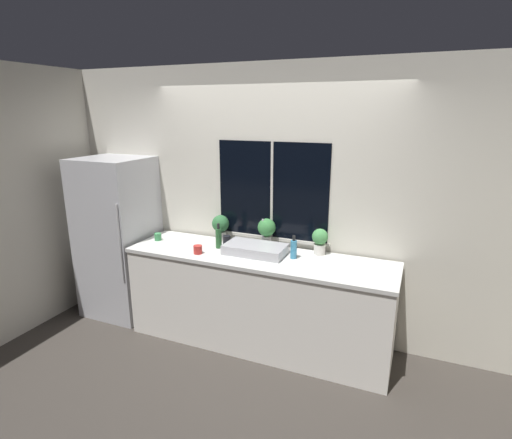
{
  "coord_description": "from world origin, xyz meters",
  "views": [
    {
      "loc": [
        1.36,
        -2.96,
        2.26
      ],
      "look_at": [
        -0.02,
        0.33,
        1.28
      ],
      "focal_mm": 28.0,
      "sensor_mm": 36.0,
      "label": 1
    }
  ],
  "objects": [
    {
      "name": "ground_plane",
      "position": [
        0.0,
        0.0,
        0.0
      ],
      "size": [
        14.0,
        14.0,
        0.0
      ],
      "primitive_type": "plane",
      "color": "#38332D"
    },
    {
      "name": "wall_back",
      "position": [
        0.0,
        0.73,
        1.35
      ],
      "size": [
        8.0,
        0.09,
        2.7
      ],
      "color": "beige",
      "rests_on": "ground_plane"
    },
    {
      "name": "wall_left",
      "position": [
        -2.35,
        1.5,
        1.35
      ],
      "size": [
        0.06,
        7.0,
        2.7
      ],
      "color": "beige",
      "rests_on": "ground_plane"
    },
    {
      "name": "counter",
      "position": [
        0.0,
        0.33,
        0.46
      ],
      "size": [
        2.58,
        0.68,
        0.93
      ],
      "color": "white",
      "rests_on": "ground_plane"
    },
    {
      "name": "refrigerator",
      "position": [
        -1.7,
        0.37,
        0.88
      ],
      "size": [
        0.73,
        0.72,
        1.77
      ],
      "color": "#B7B7BC",
      "rests_on": "ground_plane"
    },
    {
      "name": "sink",
      "position": [
        -0.04,
        0.37,
        0.97
      ],
      "size": [
        0.58,
        0.38,
        0.29
      ],
      "color": "#ADADB2",
      "rests_on": "counter"
    },
    {
      "name": "potted_plant_left",
      "position": [
        -0.53,
        0.59,
        1.09
      ],
      "size": [
        0.18,
        0.18,
        0.28
      ],
      "color": "silver",
      "rests_on": "counter"
    },
    {
      "name": "potted_plant_center",
      "position": [
        -0.01,
        0.59,
        1.11
      ],
      "size": [
        0.18,
        0.18,
        0.29
      ],
      "color": "silver",
      "rests_on": "counter"
    },
    {
      "name": "potted_plant_right",
      "position": [
        0.53,
        0.59,
        1.07
      ],
      "size": [
        0.15,
        0.15,
        0.25
      ],
      "color": "silver",
      "rests_on": "counter"
    },
    {
      "name": "soap_bottle",
      "position": [
        0.33,
        0.38,
        1.02
      ],
      "size": [
        0.06,
        0.06,
        0.22
      ],
      "color": "teal",
      "rests_on": "counter"
    },
    {
      "name": "bottle_tall",
      "position": [
        -0.44,
        0.38,
        1.03
      ],
      "size": [
        0.06,
        0.06,
        0.25
      ],
      "color": "#235128",
      "rests_on": "counter"
    },
    {
      "name": "mug_black",
      "position": [
        -0.42,
        0.51,
        0.97
      ],
      "size": [
        0.08,
        0.08,
        0.09
      ],
      "color": "black",
      "rests_on": "counter"
    },
    {
      "name": "mug_red",
      "position": [
        -0.55,
        0.15,
        0.97
      ],
      "size": [
        0.08,
        0.08,
        0.08
      ],
      "color": "#B72D28",
      "rests_on": "counter"
    },
    {
      "name": "mug_green",
      "position": [
        -1.15,
        0.34,
        0.97
      ],
      "size": [
        0.07,
        0.07,
        0.08
      ],
      "color": "#38844C",
      "rests_on": "counter"
    }
  ]
}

